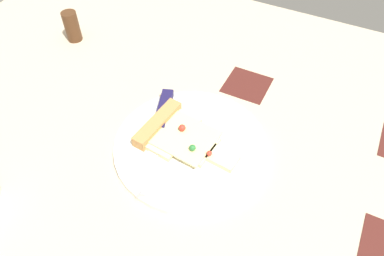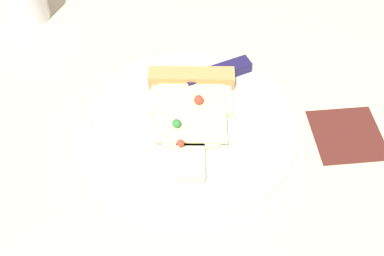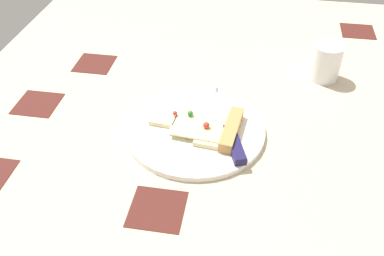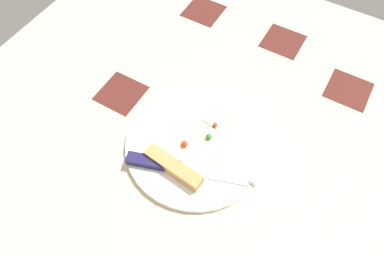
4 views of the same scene
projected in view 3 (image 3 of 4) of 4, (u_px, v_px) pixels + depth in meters
The scene contains 5 objects.
ground_plane at pixel (234, 116), 92.69cm from camera, with size 123.68×123.68×3.00cm.
plate at pixel (195, 130), 85.90cm from camera, with size 27.72×27.72×1.17cm, color white.
pizza_slice at pixel (208, 127), 84.49cm from camera, with size 18.13×12.21×2.56cm.
knife at pixel (229, 130), 84.07cm from camera, with size 9.76×23.39×2.45cm.
drinking_glass at pixel (326, 62), 98.89cm from camera, with size 6.73×6.73×8.51cm, color white.
Camera 3 is at (-3.16, 73.68, 55.44)cm, focal length 40.47 mm.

